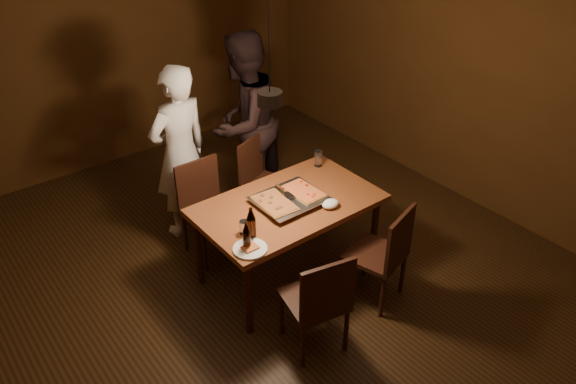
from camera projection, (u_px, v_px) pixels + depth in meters
room_shell at (271, 143)px, 4.08m from camera, size 6.00×6.00×6.00m
dining_table at (288, 210)px, 4.64m from camera, size 1.50×0.90×0.75m
chair_far_left at (205, 200)px, 5.01m from camera, size 0.42×0.42×0.49m
chair_far_right at (261, 174)px, 5.40m from camera, size 0.55×0.55×0.49m
chair_near_left at (320, 296)px, 3.97m from camera, size 0.50×0.50×0.49m
chair_near_right at (386, 248)px, 4.43m from camera, size 0.52×0.52×0.49m
pizza_tray at (290, 200)px, 4.58m from camera, size 0.58×0.49×0.05m
pizza_meat at (275, 203)px, 4.49m from camera, size 0.27×0.40×0.02m
pizza_cheese at (303, 191)px, 4.64m from camera, size 0.24×0.36×0.02m
spatula at (287, 196)px, 4.57m from camera, size 0.12×0.25×0.04m
beer_bottle_a at (247, 236)px, 4.03m from camera, size 0.06×0.06×0.22m
beer_bottle_b at (251, 223)px, 4.13m from camera, size 0.07×0.07×0.26m
water_glass_left at (244, 227)px, 4.21m from camera, size 0.07×0.07×0.11m
water_glass_right at (318, 159)px, 5.07m from camera, size 0.07×0.07×0.15m
plate_slice at (250, 249)px, 4.07m from camera, size 0.25×0.25×0.03m
napkin at (330, 204)px, 4.52m from camera, size 0.15×0.12×0.06m
diner_white at (180, 153)px, 5.13m from camera, size 0.66×0.48×1.68m
diner_dark at (244, 123)px, 5.52m from camera, size 1.08×0.98×1.81m
pendant_lamp at (270, 97)px, 3.89m from camera, size 0.18×0.18×1.10m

